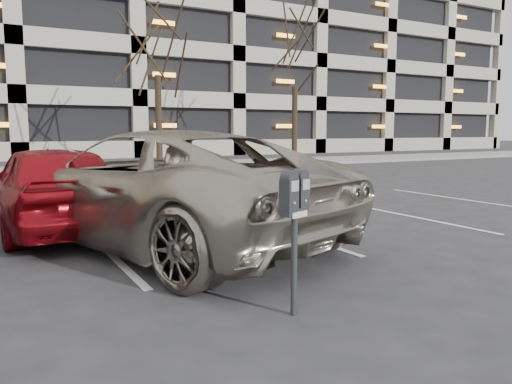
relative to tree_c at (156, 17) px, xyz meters
name	(u,v)px	position (x,y,z in m)	size (l,w,h in m)	color
ground	(256,266)	(-4.00, -16.00, -6.34)	(140.00, 140.00, 0.00)	#28282B
sidewalk	(63,169)	(-4.00, 0.00, -6.28)	(80.00, 4.00, 0.12)	gray
stall_lines	(96,241)	(-5.40, -13.70, -6.33)	(16.90, 5.20, 0.00)	silver
parking_garage	(184,34)	(8.00, 17.84, 2.92)	(52.00, 20.00, 19.00)	black
tree_c	(156,17)	(0.00, 0.00, 0.00)	(3.86, 3.86, 8.77)	black
tree_d	(295,40)	(7.00, 0.00, -0.36)	(3.64, 3.64, 8.28)	black
parking_meter	(295,207)	(-4.48, -17.56, -5.38)	(0.34, 0.23, 1.25)	black
suv_silver	(158,187)	(-4.63, -14.23, -5.53)	(4.42, 6.37, 1.62)	#B1A797
car_red	(52,187)	(-5.85, -12.58, -5.63)	(1.68, 4.18, 1.42)	maroon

